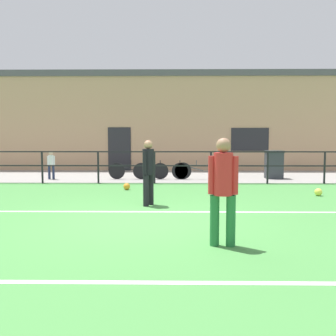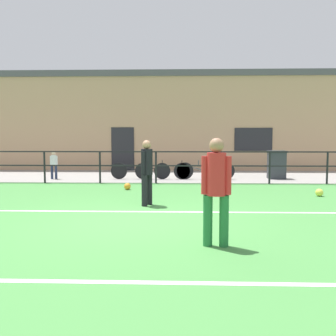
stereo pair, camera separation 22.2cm
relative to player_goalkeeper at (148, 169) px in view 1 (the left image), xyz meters
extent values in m
cube|color=#478C42|center=(-0.07, -1.65, -0.92)|extent=(60.00, 44.00, 0.04)
cube|color=white|center=(-0.07, -0.79, -0.90)|extent=(36.00, 0.11, 0.00)
cube|color=white|center=(-0.07, -4.93, -0.90)|extent=(36.00, 0.11, 0.00)
cube|color=gray|center=(-0.07, 6.85, -0.89)|extent=(48.00, 5.00, 0.02)
cylinder|color=black|center=(-4.07, 4.35, -0.32)|extent=(0.07, 0.07, 1.15)
cylinder|color=black|center=(-2.07, 4.35, -0.32)|extent=(0.07, 0.07, 1.15)
cylinder|color=black|center=(-0.07, 4.35, -0.32)|extent=(0.07, 0.07, 1.15)
cylinder|color=black|center=(1.93, 4.35, -0.32)|extent=(0.07, 0.07, 1.15)
cylinder|color=black|center=(3.93, 4.35, -0.32)|extent=(0.07, 0.07, 1.15)
cylinder|color=black|center=(5.93, 4.35, -0.32)|extent=(0.07, 0.07, 1.15)
cube|color=black|center=(-0.07, 4.35, 0.23)|extent=(36.00, 0.04, 0.04)
cube|color=black|center=(-0.07, 4.35, -0.27)|extent=(36.00, 0.04, 0.04)
cube|color=tan|center=(-0.07, 10.55, 1.37)|extent=(28.00, 2.40, 4.53)
cube|color=#232328|center=(-2.01, 9.33, 0.15)|extent=(1.10, 0.04, 2.10)
cube|color=#232328|center=(4.28, 9.33, 0.62)|extent=(1.80, 0.04, 1.10)
cube|color=#4C4C51|center=(-0.07, 10.55, 3.79)|extent=(28.00, 2.56, 0.30)
cylinder|color=black|center=(-0.05, -0.11, -0.52)|extent=(0.14, 0.14, 0.75)
cylinder|color=black|center=(0.05, 0.11, -0.52)|extent=(0.14, 0.14, 0.75)
cylinder|color=black|center=(0.00, 0.00, 0.16)|extent=(0.28, 0.28, 0.62)
sphere|color=#A37556|center=(0.00, 0.00, 0.58)|extent=(0.21, 0.21, 0.21)
cylinder|color=black|center=(-0.07, -0.15, 0.14)|extent=(0.10, 0.10, 0.55)
cylinder|color=black|center=(0.07, 0.15, 0.14)|extent=(0.10, 0.10, 0.55)
cylinder|color=#237038|center=(1.48, -3.44, -0.51)|extent=(0.14, 0.14, 0.78)
cylinder|color=#237038|center=(1.24, -3.41, -0.51)|extent=(0.14, 0.14, 0.78)
cylinder|color=red|center=(1.36, -3.42, 0.21)|extent=(0.29, 0.29, 0.65)
sphere|color=#A37556|center=(1.36, -3.42, 0.64)|extent=(0.22, 0.22, 0.22)
cylinder|color=red|center=(1.53, -3.44, 0.19)|extent=(0.10, 0.10, 0.58)
cylinder|color=red|center=(1.18, -3.40, 0.19)|extent=(0.10, 0.10, 0.58)
sphere|color=#E5E04C|center=(4.69, 1.57, -0.79)|extent=(0.21, 0.21, 0.21)
sphere|color=orange|center=(-0.86, 2.71, -0.79)|extent=(0.21, 0.21, 0.21)
cylinder|color=#232D4C|center=(-4.02, 5.45, -0.62)|extent=(0.09, 0.09, 0.51)
cylinder|color=#232D4C|center=(-4.18, 5.44, -0.62)|extent=(0.09, 0.09, 0.51)
cylinder|color=white|center=(-4.10, 5.45, -0.16)|extent=(0.19, 0.19, 0.42)
sphere|color=beige|center=(-4.10, 5.45, 0.13)|extent=(0.14, 0.14, 0.14)
cylinder|color=white|center=(-3.98, 5.45, -0.17)|extent=(0.07, 0.07, 0.38)
cylinder|color=white|center=(-4.21, 5.44, -0.17)|extent=(0.07, 0.07, 0.38)
cylinder|color=black|center=(-0.64, 5.55, -0.56)|extent=(0.63, 0.04, 0.63)
cylinder|color=black|center=(0.86, 5.55, -0.56)|extent=(0.63, 0.04, 0.63)
cube|color=black|center=(0.11, 5.55, -0.36)|extent=(1.17, 0.04, 0.04)
cube|color=black|center=(-0.27, 5.55, -0.46)|extent=(0.73, 0.03, 0.23)
cylinder|color=black|center=(-0.16, 5.55, -0.26)|extent=(0.03, 0.03, 0.20)
cylinder|color=black|center=(0.86, 5.55, -0.29)|extent=(0.03, 0.03, 0.28)
cylinder|color=black|center=(-1.58, 5.55, -0.56)|extent=(0.63, 0.04, 0.63)
cylinder|color=black|center=(0.10, 5.55, -0.56)|extent=(0.63, 0.04, 0.63)
cube|color=black|center=(-0.74, 5.55, -0.36)|extent=(1.31, 0.04, 0.04)
cube|color=black|center=(-1.16, 5.55, -0.46)|extent=(0.82, 0.03, 0.23)
cylinder|color=black|center=(-1.04, 5.55, -0.26)|extent=(0.03, 0.03, 0.20)
cylinder|color=black|center=(0.10, 5.55, -0.29)|extent=(0.03, 0.03, 0.28)
cylinder|color=black|center=(0.98, 5.55, -0.55)|extent=(0.65, 0.04, 0.65)
cylinder|color=black|center=(2.56, 5.55, -0.55)|extent=(0.65, 0.04, 0.65)
cube|color=#4C5156|center=(1.77, 5.55, -0.34)|extent=(1.23, 0.04, 0.04)
cube|color=#4C5156|center=(1.37, 5.55, -0.45)|extent=(0.77, 0.03, 0.23)
cylinder|color=#4C5156|center=(1.49, 5.55, -0.24)|extent=(0.03, 0.03, 0.20)
cylinder|color=#4C5156|center=(2.56, 5.55, -0.27)|extent=(0.03, 0.03, 0.28)
cube|color=#33383D|center=(4.55, 5.87, -0.37)|extent=(0.63, 0.53, 1.01)
cube|color=#282C30|center=(4.55, 5.87, 0.18)|extent=(0.67, 0.57, 0.08)
camera|label=1|loc=(0.61, -9.21, 0.78)|focal=41.10mm
camera|label=2|loc=(0.83, -9.20, 0.78)|focal=41.10mm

